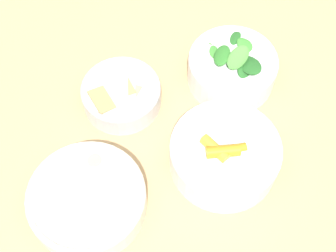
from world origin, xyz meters
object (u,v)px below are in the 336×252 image
bowl_greens (232,67)px  bowl_cookies (121,94)px  bowl_beans_hotdog (88,200)px  bowl_carrots (225,154)px

bowl_greens → bowl_cookies: 0.22m
bowl_greens → bowl_cookies: (0.21, 0.06, -0.01)m
bowl_beans_hotdog → bowl_cookies: size_ratio=1.32×
bowl_greens → bowl_beans_hotdog: bowl_greens is taller
bowl_cookies → bowl_carrots: bearing=146.7°
bowl_beans_hotdog → bowl_cookies: (-0.04, -0.21, 0.00)m
bowl_beans_hotdog → bowl_cookies: bowl_beans_hotdog is taller
bowl_beans_hotdog → bowl_greens: bearing=-132.1°
bowl_beans_hotdog → bowl_cookies: bearing=-100.3°
bowl_beans_hotdog → bowl_cookies: 0.21m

